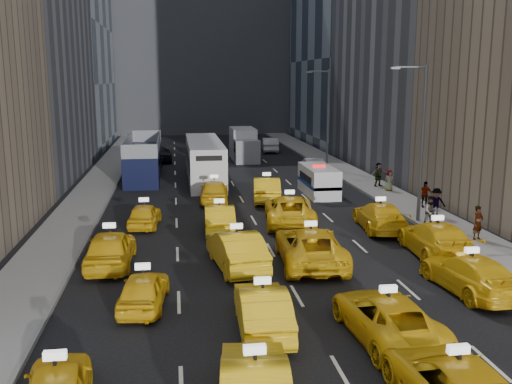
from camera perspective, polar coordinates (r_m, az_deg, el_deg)
ground at (r=20.51m, az=5.31°, el=-12.31°), size 160.00×160.00×0.00m
sidewalk_west at (r=44.42m, az=-15.81°, el=0.32°), size 3.00×90.00×0.15m
sidewalk_east at (r=46.50m, az=10.76°, el=1.03°), size 3.00×90.00×0.15m
curb_west at (r=44.24m, az=-13.95°, el=0.40°), size 0.15×90.00×0.18m
curb_east at (r=46.05m, az=9.06°, el=1.01°), size 0.15×90.00×0.18m
streetlight_near at (r=33.37m, az=16.13°, el=5.21°), size 2.15×0.22×9.00m
streetlight_far at (r=52.19m, az=7.08°, el=7.61°), size 2.15×0.22×9.00m
taxi_2 at (r=15.82m, az=19.34°, el=-17.64°), size 2.64×5.24×1.42m
taxi_4 at (r=21.40m, az=-11.18°, el=-9.55°), size 1.97×4.04×1.33m
taxi_5 at (r=19.16m, az=0.64°, el=-11.58°), size 1.73×4.62×1.51m
taxi_6 at (r=19.13m, az=12.96°, el=-12.03°), size 2.70×5.29×1.43m
taxi_7 at (r=23.89m, az=20.61°, el=-7.65°), size 2.46×5.23×1.48m
taxi_8 at (r=26.10m, az=-14.35°, el=-5.48°), size 2.08×4.90×1.65m
taxi_9 at (r=25.11m, az=-1.96°, el=-5.76°), size 2.44×5.28×1.67m
taxi_10 at (r=25.74m, az=5.45°, el=-5.41°), size 3.18×6.12×1.65m
taxi_11 at (r=27.96m, az=17.58°, el=-4.54°), size 2.75×5.84×1.64m
taxi_12 at (r=32.60m, az=-11.09°, el=-2.28°), size 1.94×4.05×1.33m
taxi_13 at (r=31.03m, az=-3.68°, el=-2.63°), size 1.76×4.59×1.49m
taxi_14 at (r=32.69m, az=3.36°, el=-1.78°), size 3.45×6.17×1.63m
taxi_15 at (r=32.07m, az=12.28°, el=-2.38°), size 2.60×5.41×1.52m
taxi_16 at (r=38.35m, az=-4.19°, el=0.11°), size 2.24×4.71×1.56m
taxi_17 at (r=38.62m, az=1.06°, el=0.28°), size 2.36×5.18×1.65m
nypd_van at (r=40.96m, az=6.28°, el=1.09°), size 2.13×5.16×2.19m
double_decker at (r=48.66m, az=-11.16°, el=3.38°), size 3.43×11.82×3.40m
city_bus at (r=46.55m, az=-5.19°, el=3.13°), size 3.15×12.79×3.28m
box_truck at (r=58.35m, az=-1.22°, el=4.76°), size 2.92×7.13×3.18m
misc_car_0 at (r=49.59m, az=5.72°, el=2.59°), size 1.89×4.59×1.48m
misc_car_1 at (r=57.94m, az=-9.78°, el=3.75°), size 2.85×5.58×1.51m
misc_car_2 at (r=66.27m, az=-1.79°, el=4.86°), size 2.73×5.59×1.56m
misc_car_3 at (r=63.28m, az=-5.93°, el=4.45°), size 1.77×4.28×1.45m
misc_car_4 at (r=64.80m, az=1.41°, el=4.75°), size 2.25×5.11×1.63m
pedestrian_0 at (r=31.00m, az=21.32°, el=-2.89°), size 0.75×0.63×1.74m
pedestrian_1 at (r=32.75m, az=17.09°, el=-1.89°), size 0.88×0.54×1.73m
pedestrian_2 at (r=35.16m, az=17.57°, el=-1.03°), size 1.21×0.87×1.73m
pedestrian_3 at (r=37.70m, az=16.52°, el=-0.22°), size 1.01×0.52×1.66m
pedestrian_4 at (r=42.63m, az=13.18°, el=1.15°), size 0.79×0.49×1.52m
pedestrian_5 at (r=44.19m, az=12.16°, el=1.73°), size 1.73×1.09×1.80m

